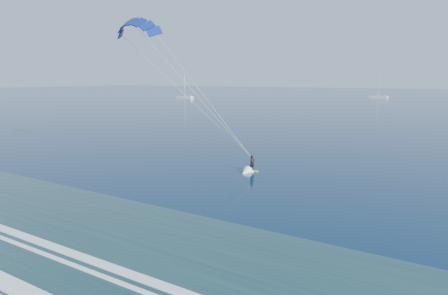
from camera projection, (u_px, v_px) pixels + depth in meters
kitesurfer_rig at (190, 88)px, 45.15m from camera, size 18.68×6.18×18.18m
sailboat_0 at (185, 97)px, 208.36m from camera, size 9.58×2.40×12.91m
sailboat_1 at (378, 97)px, 212.41m from camera, size 9.41×2.40×12.59m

